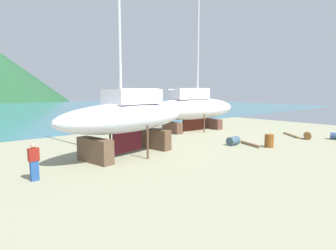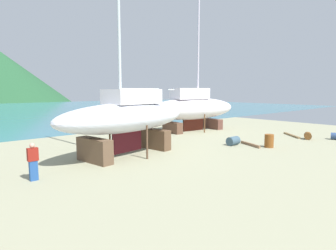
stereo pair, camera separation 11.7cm
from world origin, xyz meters
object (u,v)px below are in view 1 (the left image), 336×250
(barrel_tipped_right, at_px, (336,136))
(barrel_rust_mid, at_px, (269,141))
(sailboat_small_center, at_px, (128,117))
(barrel_rust_near, at_px, (233,141))
(barrel_tipped_left, at_px, (307,136))
(sailboat_far_slipway, at_px, (193,108))
(worker, at_px, (34,161))

(barrel_tipped_right, relative_size, barrel_rust_mid, 0.88)
(sailboat_small_center, height_order, barrel_rust_near, sailboat_small_center)
(barrel_tipped_left, bearing_deg, sailboat_far_slipway, 108.91)
(barrel_rust_mid, bearing_deg, sailboat_far_slipway, 77.03)
(sailboat_far_slipway, xyz_separation_m, barrel_rust_mid, (-2.13, -9.25, -1.83))
(sailboat_small_center, xyz_separation_m, sailboat_far_slipway, (10.75, 4.52, -0.07))
(sailboat_small_center, relative_size, barrel_rust_near, 15.24)
(worker, distance_m, barrel_tipped_right, 22.22)
(worker, relative_size, barrel_rust_mid, 1.84)
(sailboat_small_center, relative_size, sailboat_far_slipway, 0.78)
(barrel_tipped_right, bearing_deg, barrel_rust_mid, 163.37)
(barrel_tipped_right, xyz_separation_m, barrel_tipped_left, (-1.50, 1.64, 0.00))
(sailboat_far_slipway, bearing_deg, sailboat_small_center, -150.57)
(barrel_rust_mid, bearing_deg, sailboat_small_center, 151.27)
(worker, height_order, barrel_tipped_right, worker)
(sailboat_small_center, distance_m, barrel_rust_mid, 10.01)
(barrel_tipped_left, height_order, barrel_rust_near, barrel_rust_near)
(barrel_rust_mid, bearing_deg, barrel_rust_near, 119.23)
(worker, bearing_deg, barrel_tipped_left, -99.66)
(sailboat_far_slipway, bearing_deg, barrel_rust_mid, -96.35)
(sailboat_far_slipway, height_order, barrel_tipped_left, sailboat_far_slipway)
(sailboat_small_center, relative_size, barrel_tipped_right, 17.94)
(barrel_rust_near, bearing_deg, worker, 175.35)
(barrel_rust_near, bearing_deg, barrel_tipped_left, -21.25)
(sailboat_small_center, height_order, worker, sailboat_small_center)
(sailboat_small_center, distance_m, worker, 6.35)
(barrel_tipped_right, distance_m, barrel_tipped_left, 2.22)
(barrel_tipped_left, height_order, barrel_rust_mid, barrel_rust_mid)
(barrel_rust_near, relative_size, barrel_rust_mid, 1.03)
(barrel_tipped_right, xyz_separation_m, barrel_rust_mid, (-6.95, 2.08, 0.18))
(sailboat_small_center, bearing_deg, worker, 5.93)
(worker, xyz_separation_m, barrel_rust_near, (13.41, -1.09, -0.56))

